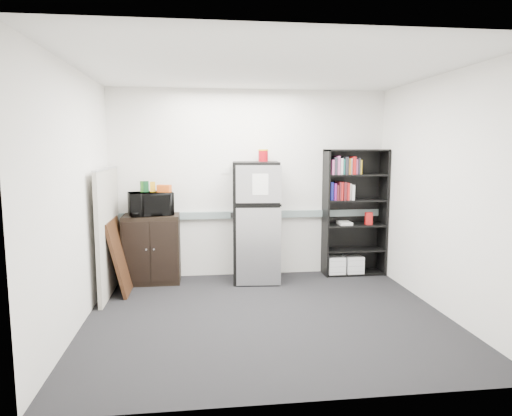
{
  "coord_description": "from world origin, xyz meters",
  "views": [
    {
      "loc": [
        -0.73,
        -4.85,
        1.88
      ],
      "look_at": [
        -0.02,
        0.9,
        1.11
      ],
      "focal_mm": 32.0,
      "sensor_mm": 36.0,
      "label": 1
    }
  ],
  "objects_px": {
    "cubicle_partition": "(108,231)",
    "refrigerator": "(256,222)",
    "cabinet": "(152,249)",
    "bookshelf": "(353,209)",
    "microwave": "(151,204)"
  },
  "relations": [
    {
      "from": "cubicle_partition",
      "to": "cabinet",
      "type": "xyz_separation_m",
      "value": [
        0.5,
        0.42,
        -0.34
      ]
    },
    {
      "from": "cubicle_partition",
      "to": "cabinet",
      "type": "distance_m",
      "value": 0.73
    },
    {
      "from": "bookshelf",
      "to": "microwave",
      "type": "height_order",
      "value": "bookshelf"
    },
    {
      "from": "bookshelf",
      "to": "cubicle_partition",
      "type": "relative_size",
      "value": 1.14
    },
    {
      "from": "bookshelf",
      "to": "cabinet",
      "type": "distance_m",
      "value": 2.95
    },
    {
      "from": "bookshelf",
      "to": "cubicle_partition",
      "type": "height_order",
      "value": "bookshelf"
    },
    {
      "from": "cubicle_partition",
      "to": "refrigerator",
      "type": "bearing_deg",
      "value": 9.93
    },
    {
      "from": "cabinet",
      "to": "refrigerator",
      "type": "relative_size",
      "value": 0.57
    },
    {
      "from": "cabinet",
      "to": "microwave",
      "type": "xyz_separation_m",
      "value": [
        0.0,
        -0.02,
        0.63
      ]
    },
    {
      "from": "cubicle_partition",
      "to": "microwave",
      "type": "bearing_deg",
      "value": 39.1
    },
    {
      "from": "cubicle_partition",
      "to": "microwave",
      "type": "height_order",
      "value": "cubicle_partition"
    },
    {
      "from": "cabinet",
      "to": "microwave",
      "type": "distance_m",
      "value": 0.64
    },
    {
      "from": "microwave",
      "to": "refrigerator",
      "type": "xyz_separation_m",
      "value": [
        1.45,
        -0.06,
        -0.27
      ]
    },
    {
      "from": "bookshelf",
      "to": "cubicle_partition",
      "type": "distance_m",
      "value": 3.45
    },
    {
      "from": "microwave",
      "to": "cabinet",
      "type": "bearing_deg",
      "value": 74.89
    }
  ]
}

